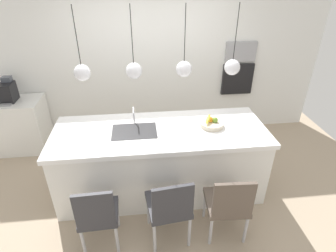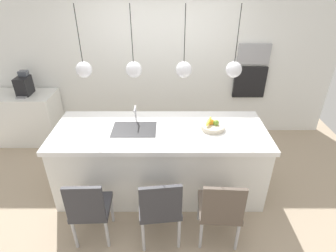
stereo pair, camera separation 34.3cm
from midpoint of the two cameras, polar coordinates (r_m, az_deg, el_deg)
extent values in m
plane|color=tan|center=(4.04, 1.04, -12.53)|extent=(6.60, 6.60, 0.00)
cube|color=white|center=(4.85, 0.89, 12.74)|extent=(6.00, 0.10, 2.60)
cube|color=white|center=(3.76, 1.10, -7.47)|extent=(2.66, 0.96, 0.90)
cube|color=white|center=(3.49, 1.17, -1.22)|extent=(2.72, 1.02, 0.06)
cube|color=#2D2D30|center=(3.48, -4.20, -0.85)|extent=(0.56, 0.40, 0.02)
cylinder|color=silver|center=(3.64, -4.02, 2.62)|extent=(0.02, 0.02, 0.22)
cylinder|color=silver|center=(3.52, -4.15, 3.48)|extent=(0.02, 0.16, 0.02)
cylinder|color=beige|center=(3.55, 12.11, -0.23)|extent=(0.31, 0.31, 0.06)
sphere|color=olive|center=(3.53, 12.81, 0.60)|extent=(0.07, 0.07, 0.07)
sphere|color=orange|center=(3.54, 11.82, 0.75)|extent=(0.07, 0.07, 0.07)
ellipsoid|color=yellow|center=(3.50, 11.39, 0.88)|extent=(0.12, 0.19, 0.08)
cube|color=white|center=(5.37, -25.68, 1.58)|extent=(1.10, 0.60, 0.90)
cube|color=black|center=(5.10, -26.10, 7.51)|extent=(0.20, 0.28, 0.30)
cube|color=gray|center=(5.01, -26.50, 5.30)|extent=(0.16, 0.08, 0.02)
cube|color=#4C515B|center=(5.11, -26.20, 9.84)|extent=(0.14, 0.11, 0.08)
cube|color=#9E9EA3|center=(5.00, 19.51, 13.99)|extent=(0.54, 0.08, 0.34)
cube|color=black|center=(5.14, 18.58, 8.66)|extent=(0.56, 0.08, 0.56)
cube|color=#333338|center=(3.23, -12.60, -16.25)|extent=(0.43, 0.43, 0.06)
cube|color=#333338|center=(2.93, -13.74, -15.56)|extent=(0.39, 0.05, 0.43)
cylinder|color=#B2B2B7|center=(3.49, -8.72, -16.86)|extent=(0.04, 0.04, 0.40)
cylinder|color=#B2B2B7|center=(3.55, -14.62, -16.66)|extent=(0.04, 0.04, 0.40)
cylinder|color=#B2B2B7|center=(3.26, -9.39, -21.42)|extent=(0.04, 0.04, 0.40)
cylinder|color=#B2B2B7|center=(3.33, -15.86, -21.09)|extent=(0.04, 0.04, 0.40)
cube|color=#333338|center=(3.13, 1.49, -16.12)|extent=(0.50, 0.52, 0.06)
cube|color=#333338|center=(2.81, 2.16, -15.87)|extent=(0.43, 0.09, 0.42)
cylinder|color=#B2B2B7|center=(3.48, 4.27, -16.28)|extent=(0.04, 0.04, 0.44)
cylinder|color=#B2B2B7|center=(3.44, -2.40, -16.83)|extent=(0.04, 0.04, 0.44)
cylinder|color=#B2B2B7|center=(3.21, 5.66, -21.53)|extent=(0.04, 0.04, 0.44)
cylinder|color=#B2B2B7|center=(3.17, -1.80, -22.22)|extent=(0.04, 0.04, 0.44)
cube|color=brown|center=(3.25, 13.77, -16.22)|extent=(0.48, 0.49, 0.06)
cube|color=brown|center=(2.93, 15.00, -15.76)|extent=(0.43, 0.06, 0.44)
cylinder|color=#B2B2B7|center=(3.59, 16.04, -16.41)|extent=(0.04, 0.04, 0.40)
cylinder|color=#B2B2B7|center=(3.52, 9.52, -16.54)|extent=(0.04, 0.04, 0.40)
cylinder|color=#B2B2B7|center=(3.33, 17.39, -21.33)|extent=(0.04, 0.04, 0.40)
cylinder|color=#B2B2B7|center=(3.26, 10.16, -21.62)|extent=(0.04, 0.04, 0.40)
sphere|color=silver|center=(3.24, -14.16, 11.29)|extent=(0.18, 0.18, 0.18)
cylinder|color=black|center=(3.15, -15.07, 18.05)|extent=(0.01, 0.01, 0.60)
sphere|color=silver|center=(3.15, -3.93, 11.61)|extent=(0.18, 0.18, 0.18)
cylinder|color=black|center=(3.06, -4.19, 18.60)|extent=(0.01, 0.01, 0.60)
sphere|color=silver|center=(3.17, 6.56, 11.56)|extent=(0.18, 0.18, 0.18)
cylinder|color=black|center=(3.07, 7.00, 18.51)|extent=(0.01, 0.01, 0.60)
sphere|color=silver|center=(3.28, 16.64, 11.15)|extent=(0.18, 0.18, 0.18)
cylinder|color=black|center=(3.18, 17.69, 17.81)|extent=(0.01, 0.01, 0.60)
camera|label=1|loc=(0.17, -87.15, 1.63)|focal=29.22mm
camera|label=2|loc=(0.17, 92.85, -1.63)|focal=29.22mm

